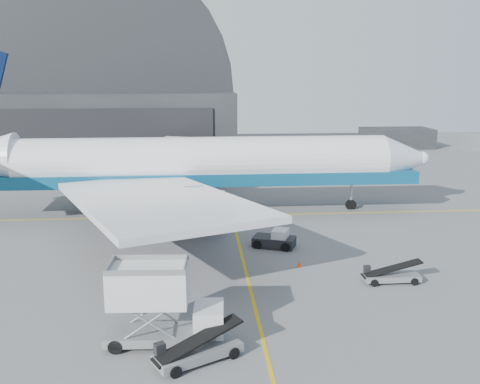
{
  "coord_description": "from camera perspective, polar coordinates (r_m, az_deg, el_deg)",
  "views": [
    {
      "loc": [
        -3.66,
        -36.57,
        15.32
      ],
      "look_at": [
        0.24,
        11.66,
        4.5
      ],
      "focal_mm": 40.0,
      "sensor_mm": 36.0,
      "label": 1
    }
  ],
  "objects": [
    {
      "name": "pushback_tug",
      "position": [
        48.27,
        3.78,
        -5.13
      ],
      "size": [
        4.17,
        3.29,
        1.7
      ],
      "rotation": [
        0.0,
        0.0,
        -0.39
      ],
      "color": "black",
      "rests_on": "ground"
    },
    {
      "name": "distant_bldg_a",
      "position": [
        117.29,
        16.28,
        4.6
      ],
      "size": [
        14.0,
        8.0,
        4.0
      ],
      "primitive_type": "cube",
      "color": "black",
      "rests_on": "ground"
    },
    {
      "name": "traffic_cone",
      "position": [
        43.78,
        6.35,
        -7.64
      ],
      "size": [
        0.34,
        0.34,
        0.49
      ],
      "color": "#FF4408",
      "rests_on": "ground"
    },
    {
      "name": "belt_loader_b",
      "position": [
        41.87,
        15.76,
        -8.59
      ],
      "size": [
        4.45,
        1.57,
        1.7
      ],
      "rotation": [
        0.0,
        0.0,
        0.0
      ],
      "color": "slate",
      "rests_on": "ground"
    },
    {
      "name": "belt_loader_a",
      "position": [
        30.22,
        -4.59,
        -16.57
      ],
      "size": [
        5.06,
        3.72,
        1.96
      ],
      "rotation": [
        0.0,
        0.0,
        0.49
      ],
      "color": "slate",
      "rests_on": "ground"
    },
    {
      "name": "hangar",
      "position": [
        103.32,
        -15.03,
        8.98
      ],
      "size": [
        50.0,
        28.3,
        28.0
      ],
      "color": "black",
      "rests_on": "ground"
    },
    {
      "name": "ground",
      "position": [
        39.82,
        1.02,
        -10.03
      ],
      "size": [
        200.0,
        200.0,
        0.0
      ],
      "primitive_type": "plane",
      "color": "#565659",
      "rests_on": "ground"
    },
    {
      "name": "catering_truck",
      "position": [
        31.48,
        -8.58,
        -11.87
      ],
      "size": [
        6.89,
        2.92,
        4.65
      ],
      "rotation": [
        0.0,
        0.0,
        -0.06
      ],
      "color": "slate",
      "rests_on": "ground"
    },
    {
      "name": "airliner",
      "position": [
        59.1,
        -6.06,
        2.96
      ],
      "size": [
        55.87,
        54.17,
        19.61
      ],
      "color": "white",
      "rests_on": "ground"
    },
    {
      "name": "taxi_lines",
      "position": [
        51.69,
        -0.36,
        -4.62
      ],
      "size": [
        80.0,
        42.12,
        0.02
      ],
      "color": "#C49812",
      "rests_on": "ground"
    }
  ]
}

